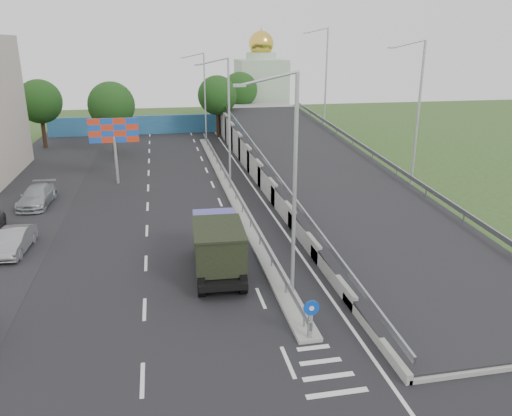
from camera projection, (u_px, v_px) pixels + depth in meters
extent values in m
plane|color=#2D4C1E|center=(327.00, 376.00, 17.84)|extent=(160.00, 160.00, 0.00)
cube|color=black|center=(197.00, 208.00, 35.91)|extent=(26.00, 90.00, 0.04)
cube|color=black|center=(3.00, 220.00, 33.52)|extent=(8.00, 90.00, 0.05)
cube|color=gray|center=(230.00, 189.00, 40.16)|extent=(1.00, 44.00, 0.20)
cube|color=gray|center=(375.00, 156.00, 41.71)|extent=(0.10, 50.00, 0.32)
cube|color=gray|center=(264.00, 161.00, 39.96)|extent=(0.10, 50.00, 0.32)
cube|color=gray|center=(230.00, 182.00, 39.95)|extent=(0.08, 44.00, 0.32)
cylinder|color=gray|center=(230.00, 185.00, 40.03)|extent=(0.09, 0.09, 0.60)
cylinder|color=black|center=(310.00, 324.00, 19.64)|extent=(0.20, 0.20, 1.20)
cylinder|color=#0C3FBF|center=(311.00, 308.00, 19.33)|extent=(0.64, 0.05, 0.64)
cylinder|color=white|center=(312.00, 308.00, 19.30)|extent=(0.20, 0.03, 0.20)
cylinder|color=#B2B5B7|center=(295.00, 190.00, 21.85)|extent=(0.18, 0.18, 10.00)
cylinder|color=#B2B5B7|center=(269.00, 79.00, 20.13)|extent=(2.57, 0.12, 0.66)
cube|color=#B2B5B7|center=(240.00, 85.00, 19.99)|extent=(0.50, 0.18, 0.12)
cylinder|color=#B2B5B7|center=(229.00, 122.00, 40.47)|extent=(0.18, 0.18, 10.00)
cylinder|color=#B2B5B7|center=(213.00, 61.00, 38.75)|extent=(2.57, 0.12, 0.66)
cube|color=#B2B5B7|center=(198.00, 65.00, 38.61)|extent=(0.50, 0.18, 0.12)
cylinder|color=#B2B5B7|center=(205.00, 97.00, 59.09)|extent=(0.18, 0.18, 10.00)
cylinder|color=#B2B5B7|center=(193.00, 55.00, 57.38)|extent=(2.57, 0.12, 0.66)
cube|color=#B2B5B7|center=(183.00, 58.00, 57.23)|extent=(0.50, 0.18, 0.12)
cube|color=#215D7A|center=(169.00, 124.00, 65.15)|extent=(30.00, 0.50, 2.40)
cube|color=#B2CCAD|center=(261.00, 91.00, 74.13)|extent=(7.00, 7.00, 9.00)
cylinder|color=#B2CCAD|center=(261.00, 56.00, 72.56)|extent=(4.40, 4.40, 1.00)
sphere|color=gold|center=(261.00, 44.00, 72.02)|extent=(3.60, 3.60, 3.60)
cone|color=gold|center=(261.00, 29.00, 71.39)|extent=(0.30, 0.30, 1.20)
cylinder|color=#B2B5B7|center=(116.00, 160.00, 41.63)|extent=(0.24, 0.24, 4.00)
cube|color=red|center=(114.00, 130.00, 40.84)|extent=(4.00, 0.20, 2.00)
cylinder|color=black|center=(114.00, 136.00, 52.62)|extent=(0.44, 0.44, 4.00)
sphere|color=black|center=(111.00, 105.00, 51.61)|extent=(4.80, 4.80, 4.80)
cylinder|color=black|center=(218.00, 121.00, 62.28)|extent=(0.44, 0.44, 4.00)
sphere|color=black|center=(217.00, 95.00, 61.27)|extent=(4.80, 4.80, 4.80)
cylinder|color=black|center=(44.00, 130.00, 55.81)|extent=(0.44, 0.44, 4.00)
sphere|color=black|center=(40.00, 101.00, 54.80)|extent=(4.80, 4.80, 4.80)
cylinder|color=black|center=(240.00, 113.00, 69.53)|extent=(0.44, 0.44, 4.00)
sphere|color=black|center=(240.00, 90.00, 68.52)|extent=(4.80, 4.80, 4.80)
cylinder|color=black|center=(197.00, 249.00, 27.38)|extent=(0.39, 1.10, 1.09)
cylinder|color=black|center=(233.00, 247.00, 27.67)|extent=(0.39, 1.10, 1.09)
cylinder|color=black|center=(198.00, 256.00, 26.55)|extent=(0.39, 1.10, 1.09)
cylinder|color=black|center=(235.00, 253.00, 26.84)|extent=(0.39, 1.10, 1.09)
cylinder|color=black|center=(201.00, 285.00, 23.31)|extent=(0.39, 1.10, 1.09)
cylinder|color=black|center=(243.00, 282.00, 23.59)|extent=(0.39, 1.10, 1.09)
cube|color=black|center=(218.00, 261.00, 25.53)|extent=(2.53, 6.22, 0.30)
cube|color=#3C3988|center=(214.00, 227.00, 27.40)|extent=(2.34, 1.68, 1.68)
cube|color=black|center=(213.00, 215.00, 27.97)|extent=(1.88, 0.14, 0.69)
cube|color=black|center=(214.00, 239.00, 28.52)|extent=(2.28, 0.24, 0.49)
cube|color=black|center=(219.00, 246.00, 24.64)|extent=(2.53, 3.85, 1.78)
cube|color=black|center=(218.00, 228.00, 24.34)|extent=(2.63, 3.95, 0.12)
imported|color=gray|center=(14.00, 241.00, 28.18)|extent=(1.74, 4.20, 1.35)
imported|color=#959B9E|center=(37.00, 196.00, 36.29)|extent=(2.31, 4.99, 1.41)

